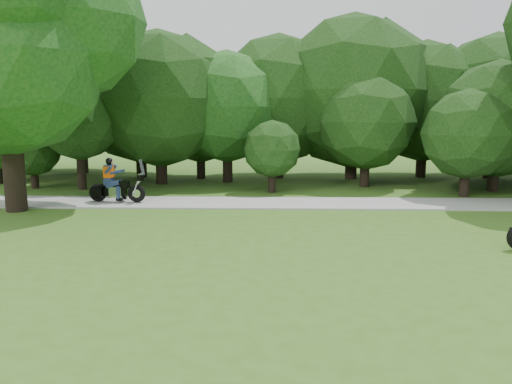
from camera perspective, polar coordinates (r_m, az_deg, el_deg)
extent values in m
plane|color=#37631C|center=(10.28, 13.45, -9.65)|extent=(100.00, 100.00, 0.00)
cube|color=gray|center=(17.94, 8.30, -1.29)|extent=(60.00, 2.20, 0.06)
cylinder|color=black|center=(26.27, 18.36, 3.59)|extent=(0.50, 0.50, 1.80)
sphere|color=black|center=(26.16, 18.68, 9.77)|extent=(5.94, 5.94, 5.94)
cylinder|color=black|center=(22.20, -19.33, 2.57)|extent=(0.37, 0.37, 1.80)
sphere|color=black|center=(22.07, -19.61, 7.71)|extent=(3.36, 3.36, 3.36)
cylinder|color=black|center=(20.26, 1.82, 1.38)|extent=(0.32, 0.32, 1.01)
sphere|color=black|center=(20.12, 1.84, 4.95)|extent=(2.33, 2.33, 2.33)
cylinder|color=black|center=(22.27, 12.31, 2.47)|extent=(0.41, 0.41, 1.46)
sphere|color=black|center=(22.12, 12.50, 7.85)|extent=(4.19, 4.19, 4.19)
cylinder|color=black|center=(27.16, 25.08, 3.36)|extent=(0.52, 0.52, 1.80)
sphere|color=black|center=(27.06, 25.52, 9.58)|extent=(6.32, 6.32, 6.32)
cylinder|color=black|center=(23.21, -3.27, 3.35)|extent=(0.46, 0.46, 1.80)
sphere|color=#144616|center=(23.09, -3.33, 9.69)|extent=(5.11, 5.11, 5.11)
cylinder|color=black|center=(28.25, -19.18, 3.91)|extent=(0.51, 0.51, 1.80)
sphere|color=black|center=(28.15, -19.50, 9.84)|extent=(6.23, 6.23, 6.23)
cylinder|color=black|center=(24.70, 10.82, 3.56)|extent=(0.57, 0.57, 1.80)
sphere|color=black|center=(24.60, 11.05, 11.19)|extent=(7.32, 7.32, 7.32)
cylinder|color=black|center=(25.60, -12.98, 3.69)|extent=(0.52, 0.52, 1.80)
sphere|color=black|center=(25.49, -13.22, 10.31)|extent=(6.32, 6.32, 6.32)
cylinder|color=black|center=(22.72, 25.49, 1.82)|extent=(0.44, 0.44, 1.39)
sphere|color=black|center=(22.58, 25.89, 7.50)|extent=(4.79, 4.79, 4.79)
cylinder|color=black|center=(23.02, -10.76, 3.16)|extent=(0.51, 0.51, 1.80)
sphere|color=black|center=(22.90, -10.98, 10.35)|extent=(6.11, 6.11, 6.11)
cylinder|color=black|center=(29.73, -25.89, 3.74)|extent=(0.55, 0.55, 1.80)
sphere|color=black|center=(29.64, -26.33, 9.81)|extent=(6.93, 6.93, 6.93)
cylinder|color=black|center=(23.36, -23.96, 1.53)|extent=(0.32, 0.32, 0.93)
sphere|color=black|center=(23.24, -24.16, 4.55)|extent=(2.37, 2.37, 2.37)
cylinder|color=black|center=(24.71, 2.58, 3.72)|extent=(0.51, 0.51, 1.80)
sphere|color=black|center=(24.60, 2.63, 10.54)|extent=(6.26, 6.26, 6.26)
cylinder|color=black|center=(20.86, 22.73, 1.26)|extent=(0.37, 0.37, 1.29)
sphere|color=black|center=(20.71, 23.03, 6.11)|extent=(3.46, 3.46, 3.46)
cylinder|color=black|center=(24.62, -6.31, 3.33)|extent=(0.42, 0.42, 1.52)
sphere|color=black|center=(24.49, -6.40, 8.42)|extent=(4.38, 4.38, 4.38)
cylinder|color=black|center=(18.13, -26.10, 4.57)|extent=(0.68, 0.68, 4.20)
sphere|color=#144616|center=(18.17, -26.77, 13.71)|extent=(6.40, 6.40, 6.40)
sphere|color=#144616|center=(18.32, -20.72, 17.84)|extent=(5.12, 5.12, 5.12)
torus|color=black|center=(18.74, -17.62, -0.08)|extent=(0.66, 0.23, 0.65)
torus|color=black|center=(18.22, -13.49, -0.16)|extent=(0.66, 0.23, 0.65)
cube|color=black|center=(18.53, -16.09, 0.03)|extent=(1.04, 0.30, 0.30)
cube|color=silver|center=(18.47, -15.67, 0.02)|extent=(0.47, 0.35, 0.37)
cube|color=black|center=(18.35, -15.04, 0.86)|extent=(0.50, 0.31, 0.24)
cube|color=black|center=(18.53, -16.45, 0.77)|extent=(0.50, 0.33, 0.09)
cylinder|color=silver|center=(18.16, -13.42, 0.85)|extent=(0.37, 0.07, 0.83)
cylinder|color=silver|center=(18.06, -13.00, 2.09)|extent=(0.08, 0.59, 0.03)
cube|color=black|center=(18.53, -17.75, -0.05)|extent=(0.40, 0.14, 0.31)
cube|color=black|center=(18.90, -17.26, 0.15)|extent=(0.40, 0.14, 0.31)
cube|color=#1D304E|center=(18.52, -16.47, 1.16)|extent=(0.30, 0.37, 0.22)
cube|color=#1D304E|center=(18.47, -16.46, 2.18)|extent=(0.27, 0.40, 0.52)
cube|color=#EC5404|center=(18.46, -16.46, 2.24)|extent=(0.30, 0.44, 0.41)
sphere|color=black|center=(18.41, -16.43, 3.38)|extent=(0.26, 0.26, 0.26)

